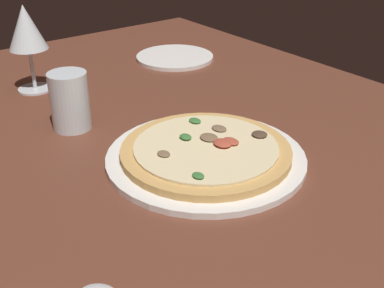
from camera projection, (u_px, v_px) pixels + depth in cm
name	position (u px, v px, depth cm)	size (l,w,h in cm)	color
dining_table	(178.00, 173.00, 78.38)	(150.00, 110.00, 4.00)	brown
pizza_main	(206.00, 154.00, 77.30)	(31.17, 31.17, 3.39)	white
wine_glass_far	(26.00, 30.00, 98.33)	(7.77, 7.77, 17.65)	silver
water_glass	(70.00, 104.00, 86.08)	(6.73, 6.73, 10.20)	silver
side_plate	(175.00, 57.00, 122.02)	(18.85, 18.85, 0.90)	white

